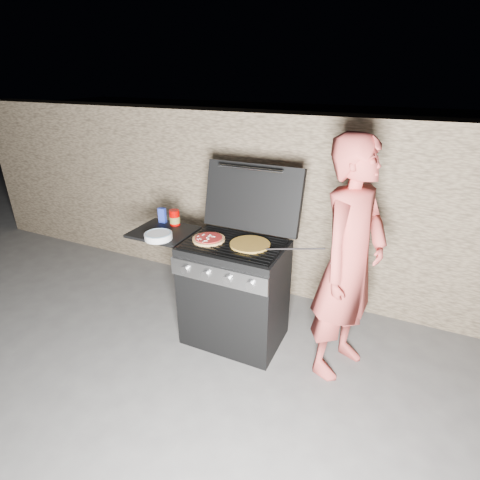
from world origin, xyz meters
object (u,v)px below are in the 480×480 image
at_px(gas_grill, 208,286).
at_px(sauce_jar, 175,217).
at_px(pizza_topped, 209,239).
at_px(person, 349,263).

xyz_separation_m(gas_grill, sauce_jar, (-0.40, 0.15, 0.52)).
bearing_deg(gas_grill, pizza_topped, -38.46).
relative_size(gas_grill, pizza_topped, 5.18).
bearing_deg(pizza_topped, gas_grill, 141.54).
distance_m(sauce_jar, person, 1.54).
relative_size(pizza_topped, sauce_jar, 1.89).
relative_size(sauce_jar, person, 0.08).
bearing_deg(gas_grill, sauce_jar, 159.31).
xyz_separation_m(gas_grill, person, (1.13, 0.06, 0.45)).
height_order(pizza_topped, sauce_jar, sauce_jar).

